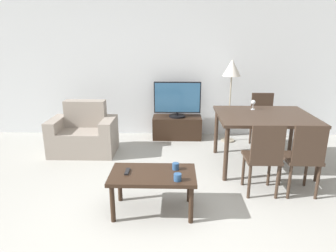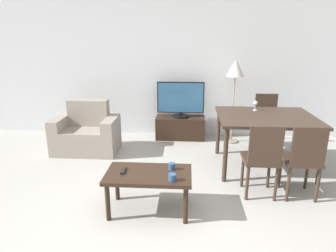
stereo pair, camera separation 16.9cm
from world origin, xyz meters
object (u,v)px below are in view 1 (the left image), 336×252
object	(u,v)px
tv_stand	(177,127)
dining_chair_far	(263,117)
tv	(177,100)
wine_glass_left	(253,103)
dining_table	(264,120)
remote_primary	(127,171)
cup_white_near	(176,166)
dining_chair_near	(264,155)
coffee_table	(153,178)
floor_lamp	(232,72)
cup_colored_far	(178,177)
armchair	(84,135)
dining_chair_near_right	(304,156)

from	to	relation	value
tv_stand	dining_chair_far	world-z (taller)	dining_chair_far
tv	wine_glass_left	distance (m)	1.46
dining_table	dining_chair_far	distance (m)	0.91
remote_primary	cup_white_near	distance (m)	0.52
dining_chair_near	cup_white_near	bearing A→B (deg)	-164.65
cup_white_near	wine_glass_left	world-z (taller)	wine_glass_left
tv	coffee_table	xyz separation A→B (m)	(-0.27, -2.46, -0.34)
coffee_table	dining_chair_near	world-z (taller)	dining_chair_near
floor_lamp	dining_table	bearing A→B (deg)	-74.27
floor_lamp	tv_stand	bearing A→B (deg)	170.92
dining_chair_near	cup_colored_far	xyz separation A→B (m)	(-1.01, -0.54, -0.02)
dining_chair_far	cup_colored_far	bearing A→B (deg)	-123.05
coffee_table	dining_chair_far	size ratio (longest dim) A/B	1.00
dining_chair_near	coffee_table	bearing A→B (deg)	-163.28
armchair	dining_chair_near_right	distance (m)	3.26
cup_white_near	cup_colored_far	bearing A→B (deg)	-85.67
tv_stand	dining_chair_far	size ratio (longest dim) A/B	0.98
dining_chair_far	tv_stand	bearing A→B (deg)	166.00
floor_lamp	remote_primary	bearing A→B (deg)	-122.58
wine_glass_left	armchair	bearing A→B (deg)	176.56
tv_stand	tv	bearing A→B (deg)	-90.00
dining_chair_near_right	tv	bearing A→B (deg)	125.10
tv	dining_chair_near_right	world-z (taller)	tv
dining_chair_near	remote_primary	world-z (taller)	dining_chair_near
remote_primary	cup_colored_far	distance (m)	0.56
tv_stand	remote_primary	distance (m)	2.52
dining_chair_far	remote_primary	world-z (taller)	dining_chair_far
tv_stand	tv	world-z (taller)	tv
armchair	tv	xyz separation A→B (m)	(1.52, 0.76, 0.43)
floor_lamp	cup_colored_far	xyz separation A→B (m)	(-0.93, -2.47, -0.75)
dining_table	floor_lamp	distance (m)	1.24
cup_white_near	wine_glass_left	xyz separation A→B (m)	(1.16, 1.44, 0.39)
dining_chair_far	cup_white_near	world-z (taller)	dining_chair_far
tv_stand	dining_chair_near_right	world-z (taller)	dining_chair_near_right
cup_white_near	dining_chair_near_right	bearing A→B (deg)	10.71
wine_glass_left	remote_primary	bearing A→B (deg)	-137.68
armchair	tv_stand	distance (m)	1.70
cup_colored_far	cup_white_near	bearing A→B (deg)	94.33
dining_table	cup_colored_far	size ratio (longest dim) A/B	16.80
dining_chair_far	floor_lamp	size ratio (longest dim) A/B	0.62
dining_table	dining_chair_near	world-z (taller)	dining_chair_near
dining_chair_near_right	floor_lamp	world-z (taller)	floor_lamp
tv_stand	dining_chair_far	bearing A→B (deg)	-14.00
coffee_table	dining_chair_near	distance (m)	1.33
armchair	cup_white_near	bearing A→B (deg)	-47.01
tv	tv_stand	bearing A→B (deg)	90.00
dining_table	remote_primary	world-z (taller)	dining_table
tv	dining_table	distance (m)	1.73
dining_chair_near	floor_lamp	bearing A→B (deg)	92.11
armchair	dining_table	size ratio (longest dim) A/B	0.78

